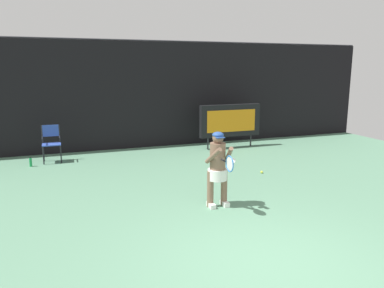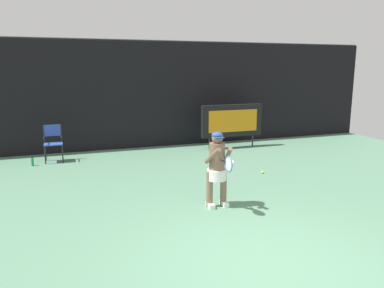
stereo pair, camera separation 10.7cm
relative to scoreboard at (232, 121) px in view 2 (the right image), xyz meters
The scene contains 8 objects.
ground 8.18m from the scoreboard, 111.23° to the right, with size 18.00×22.00×0.03m.
backdrop_screen 3.26m from the scoreboard, 159.22° to the left, with size 18.00×0.12×3.66m.
scoreboard is the anchor object (origin of this frame).
umpire_chair 5.82m from the scoreboard, behind, with size 0.52×0.44×1.08m.
water_bottle 6.46m from the scoreboard, behind, with size 0.07×0.07×0.27m.
tennis_player 5.69m from the scoreboard, 118.26° to the right, with size 0.53×0.59×1.52m.
tennis_racket 6.11m from the scoreboard, 116.03° to the right, with size 0.03×0.60×0.31m.
tennis_ball_loose 3.43m from the scoreboard, 100.97° to the right, with size 0.07×0.07×0.07m.
Camera 2 is at (-2.58, -4.18, 2.74)m, focal length 34.93 mm.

